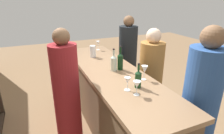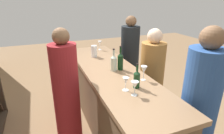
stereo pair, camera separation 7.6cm
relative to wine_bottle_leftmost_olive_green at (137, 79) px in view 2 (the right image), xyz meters
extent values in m
plane|color=#846647|center=(0.56, 0.06, -1.04)|extent=(12.00, 12.00, 0.00)
cube|color=brown|center=(0.56, 0.06, -0.60)|extent=(2.51, 0.63, 0.88)
cube|color=#8C6B4C|center=(0.56, 0.06, -0.13)|extent=(2.59, 0.71, 0.05)
cylinder|color=#193D1E|center=(0.00, 0.00, -0.02)|extent=(0.07, 0.07, 0.16)
cone|color=#193D1E|center=(0.00, 0.00, 0.07)|extent=(0.07, 0.07, 0.03)
cylinder|color=#193D1E|center=(0.00, 0.00, 0.12)|extent=(0.02, 0.02, 0.07)
cylinder|color=black|center=(0.00, 0.00, 0.16)|extent=(0.03, 0.03, 0.01)
cylinder|color=black|center=(0.54, -0.05, -0.01)|extent=(0.07, 0.07, 0.19)
cone|color=black|center=(0.54, -0.05, 0.11)|extent=(0.07, 0.07, 0.04)
cylinder|color=black|center=(0.54, -0.05, 0.17)|extent=(0.03, 0.03, 0.08)
cylinder|color=black|center=(0.54, -0.05, 0.22)|extent=(0.03, 0.03, 0.01)
cylinder|color=#B7C6B2|center=(0.55, 0.04, -0.02)|extent=(0.08, 0.08, 0.18)
cone|color=#B7C6B2|center=(0.55, 0.04, 0.09)|extent=(0.08, 0.08, 0.03)
cylinder|color=#B7C6B2|center=(0.55, 0.04, 0.15)|extent=(0.03, 0.03, 0.07)
cylinder|color=black|center=(0.55, 0.04, 0.19)|extent=(0.03, 0.03, 0.01)
cylinder|color=white|center=(0.14, -0.17, -0.10)|extent=(0.06, 0.06, 0.00)
cylinder|color=white|center=(0.14, -0.17, -0.06)|extent=(0.01, 0.01, 0.08)
cone|color=white|center=(0.14, -0.17, 0.03)|extent=(0.08, 0.08, 0.09)
cylinder|color=white|center=(1.59, -0.11, -0.10)|extent=(0.07, 0.07, 0.00)
cylinder|color=white|center=(1.59, -0.11, -0.07)|extent=(0.01, 0.01, 0.07)
cone|color=white|center=(1.59, -0.11, 0.01)|extent=(0.07, 0.07, 0.09)
cylinder|color=white|center=(-0.14, 0.10, -0.10)|extent=(0.06, 0.06, 0.00)
cylinder|color=white|center=(-0.14, 0.10, -0.06)|extent=(0.01, 0.01, 0.08)
cone|color=white|center=(-0.14, 0.10, 0.01)|extent=(0.08, 0.08, 0.07)
cylinder|color=white|center=(-0.02, 0.14, -0.10)|extent=(0.07, 0.07, 0.00)
cylinder|color=white|center=(-0.02, 0.14, -0.07)|extent=(0.01, 0.01, 0.07)
cone|color=white|center=(-0.02, 0.14, 0.01)|extent=(0.07, 0.07, 0.07)
cylinder|color=silver|center=(1.22, 0.11, -0.01)|extent=(0.09, 0.09, 0.19)
cylinder|color=black|center=(1.55, -0.70, -0.37)|extent=(0.46, 0.46, 1.33)
sphere|color=brown|center=(1.55, -0.70, 0.39)|extent=(0.20, 0.20, 0.20)
cylinder|color=#9E6B33|center=(0.66, -0.64, -0.43)|extent=(0.40, 0.40, 1.22)
sphere|color=beige|center=(0.66, -0.64, 0.29)|extent=(0.22, 0.22, 0.22)
cylinder|color=#284C8C|center=(-0.37, -0.55, -0.33)|extent=(0.42, 0.42, 1.41)
sphere|color=brown|center=(-0.37, -0.55, 0.47)|extent=(0.22, 0.22, 0.22)
cylinder|color=maroon|center=(0.53, 0.69, -0.36)|extent=(0.42, 0.42, 1.36)
sphere|color=brown|center=(0.53, 0.69, 0.41)|extent=(0.20, 0.20, 0.20)
camera|label=1|loc=(-1.58, 0.99, 0.83)|focal=30.21mm
camera|label=2|loc=(-1.61, 0.92, 0.83)|focal=30.21mm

